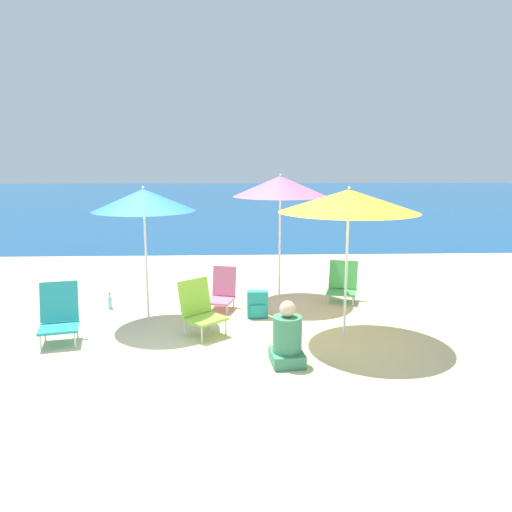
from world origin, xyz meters
TOP-DOWN VIEW (x-y plane):
  - ground_plane at (0.00, 0.00)m, footprint 60.00×60.00m
  - sea_water at (0.00, 26.47)m, footprint 60.00×40.00m
  - beach_umbrella_pink at (1.87, 2.29)m, footprint 1.68×1.68m
  - beach_umbrella_blue at (-0.31, 1.06)m, footprint 1.56×1.56m
  - beach_umbrella_yellow at (2.63, 0.24)m, footprint 1.94×1.94m
  - beach_chair_lime at (0.55, 0.40)m, footprint 0.74×0.75m
  - beach_chair_pink at (0.84, 1.68)m, footprint 0.53×0.66m
  - beach_chair_green at (2.99, 2.07)m, footprint 0.65×0.68m
  - beach_chair_teal at (-1.39, 0.20)m, footprint 0.64×0.72m
  - person_seated_near at (1.71, -0.71)m, footprint 0.44×0.51m
  - backpack_teal at (1.42, 1.14)m, footprint 0.33×0.19m
  - water_bottle at (-1.08, 1.74)m, footprint 0.07×0.07m
  - seagull at (0.87, 4.06)m, footprint 0.27×0.11m

SIDE VIEW (x-z plane):
  - ground_plane at x=0.00m, z-range 0.00..0.00m
  - sea_water at x=0.00m, z-range 0.00..0.01m
  - water_bottle at x=-1.08m, z-range -0.03..0.24m
  - seagull at x=0.87m, z-range 0.03..0.25m
  - backpack_teal at x=1.42m, z-range 0.00..0.43m
  - beach_chair_pink at x=0.84m, z-range -0.05..0.65m
  - person_seated_near at x=1.71m, z-range -0.09..0.72m
  - beach_chair_green at x=2.99m, z-range -0.03..0.67m
  - beach_chair_teal at x=-1.39m, z-range -0.02..0.80m
  - beach_chair_lime at x=0.55m, z-range 0.00..0.79m
  - beach_umbrella_blue at x=-0.31m, z-range 0.84..2.95m
  - beach_umbrella_yellow at x=2.63m, z-range 0.87..3.02m
  - beach_umbrella_pink at x=1.87m, z-range 0.91..3.17m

